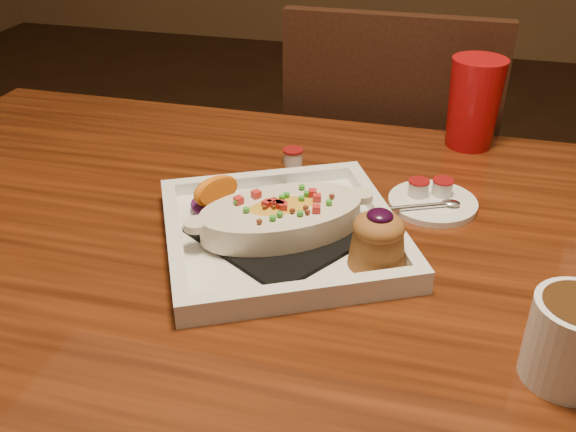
% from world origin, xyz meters
% --- Properties ---
extents(table, '(1.50, 0.90, 0.75)m').
position_xyz_m(table, '(0.00, 0.00, 0.65)').
color(table, maroon).
rests_on(table, floor).
extents(chair_far, '(0.42, 0.42, 0.93)m').
position_xyz_m(chair_far, '(-0.00, 0.63, 0.51)').
color(chair_far, black).
rests_on(chair_far, floor).
extents(plate, '(0.38, 0.38, 0.08)m').
position_xyz_m(plate, '(-0.07, 0.03, 0.78)').
color(plate, white).
rests_on(plate, table).
extents(coffee_mug, '(0.12, 0.08, 0.09)m').
position_xyz_m(coffee_mug, '(0.25, -0.12, 0.80)').
color(coffee_mug, white).
rests_on(coffee_mug, table).
extents(saucer, '(0.12, 0.12, 0.08)m').
position_xyz_m(saucer, '(0.10, 0.18, 0.76)').
color(saucer, white).
rests_on(saucer, table).
extents(creamer_loose, '(0.03, 0.03, 0.02)m').
position_xyz_m(creamer_loose, '(-0.12, 0.26, 0.76)').
color(creamer_loose, silver).
rests_on(creamer_loose, table).
extents(red_tumbler, '(0.09, 0.09, 0.15)m').
position_xyz_m(red_tumbler, '(0.15, 0.40, 0.82)').
color(red_tumbler, '#AF0C0F').
rests_on(red_tumbler, table).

